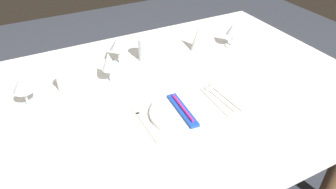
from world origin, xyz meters
TOP-DOWN VIEW (x-y plane):
  - dining_table at (0.00, 0.00)m, footprint 1.80×1.11m
  - dinner_plate at (0.01, -0.22)m, footprint 0.25×0.25m
  - toothbrush_package at (0.01, -0.22)m, footprint 0.05×0.21m
  - fork_outer at (-0.14, -0.20)m, footprint 0.02×0.22m
  - dinner_knife at (0.17, -0.21)m, footprint 0.02×0.22m
  - spoon_soup at (0.20, -0.17)m, footprint 0.03×0.21m
  - spoon_dessert at (0.22, -0.17)m, footprint 0.03×0.22m
  - saucer_left at (-0.34, 0.15)m, footprint 0.13×0.13m
  - coffee_cup_left at (-0.33, 0.15)m, footprint 0.11×0.08m
  - wine_glass_centre at (-0.50, 0.11)m, footprint 0.08×0.08m
  - wine_glass_left at (0.53, 0.16)m, footprint 0.07×0.07m
  - wine_glass_right at (-0.06, 0.26)m, footprint 0.08×0.08m
  - wine_glass_far at (-0.16, 0.12)m, footprint 0.07×0.07m
  - drink_tumbler at (0.07, 0.24)m, footprint 0.07×0.07m
  - napkin_folded at (0.35, 0.21)m, footprint 0.08×0.08m

SIDE VIEW (x-z plane):
  - dining_table at x=0.00m, z-range 0.29..1.03m
  - spoon_dessert at x=0.22m, z-range 0.74..0.75m
  - fork_outer at x=-0.14m, z-range 0.74..0.74m
  - dinner_knife at x=0.17m, z-range 0.74..0.74m
  - spoon_soup at x=0.20m, z-range 0.74..0.75m
  - saucer_left at x=-0.34m, z-range 0.74..0.75m
  - dinner_plate at x=0.01m, z-range 0.74..0.76m
  - toothbrush_package at x=0.01m, z-range 0.75..0.78m
  - coffee_cup_left at x=-0.33m, z-range 0.75..0.82m
  - drink_tumbler at x=0.07m, z-range 0.73..0.84m
  - napkin_folded at x=0.35m, z-range 0.74..0.88m
  - wine_glass_left at x=0.53m, z-range 0.77..0.90m
  - wine_glass_far at x=-0.16m, z-range 0.77..0.91m
  - wine_glass_centre at x=-0.50m, z-range 0.77..0.91m
  - wine_glass_right at x=-0.06m, z-range 0.77..0.92m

